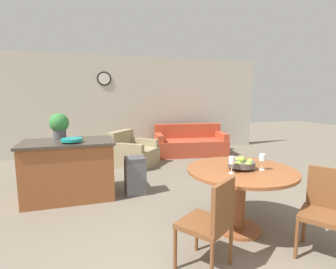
{
  "coord_description": "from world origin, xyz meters",
  "views": [
    {
      "loc": [
        -1.16,
        -1.61,
        1.62
      ],
      "look_at": [
        0.16,
        2.59,
        0.97
      ],
      "focal_mm": 28.0,
      "sensor_mm": 36.0,
      "label": 1
    }
  ],
  "objects_px": {
    "dining_table": "(241,183)",
    "fruit_bowl": "(241,164)",
    "wine_glass_left": "(232,161)",
    "potted_plant": "(59,125)",
    "couch": "(190,144)",
    "kitchen_island": "(69,169)",
    "teal_bowl": "(72,140)",
    "dining_chair_near_right": "(325,208)",
    "dining_chair_near_left": "(211,220)",
    "trash_bin": "(135,176)",
    "wine_glass_right": "(262,158)",
    "armchair": "(132,153)"
  },
  "relations": [
    {
      "from": "wine_glass_right",
      "to": "kitchen_island",
      "type": "bearing_deg",
      "value": 140.37
    },
    {
      "from": "dining_table",
      "to": "couch",
      "type": "xyz_separation_m",
      "value": [
        1.02,
        4.07,
        -0.31
      ]
    },
    {
      "from": "kitchen_island",
      "to": "trash_bin",
      "type": "xyz_separation_m",
      "value": [
        1.03,
        -0.15,
        -0.16
      ]
    },
    {
      "from": "dining_table",
      "to": "couch",
      "type": "relative_size",
      "value": 0.63
    },
    {
      "from": "dining_table",
      "to": "wine_glass_left",
      "type": "height_order",
      "value": "wine_glass_left"
    },
    {
      "from": "dining_chair_near_right",
      "to": "fruit_bowl",
      "type": "bearing_deg",
      "value": 4.88
    },
    {
      "from": "kitchen_island",
      "to": "couch",
      "type": "xyz_separation_m",
      "value": [
        3.03,
        2.35,
        -0.18
      ]
    },
    {
      "from": "wine_glass_right",
      "to": "couch",
      "type": "bearing_deg",
      "value": 78.95
    },
    {
      "from": "dining_chair_near_left",
      "to": "wine_glass_left",
      "type": "height_order",
      "value": "wine_glass_left"
    },
    {
      "from": "dining_table",
      "to": "wine_glass_left",
      "type": "distance_m",
      "value": 0.39
    },
    {
      "from": "dining_chair_near_left",
      "to": "wine_glass_right",
      "type": "relative_size",
      "value": 4.64
    },
    {
      "from": "kitchen_island",
      "to": "teal_bowl",
      "type": "height_order",
      "value": "teal_bowl"
    },
    {
      "from": "kitchen_island",
      "to": "trash_bin",
      "type": "relative_size",
      "value": 2.24
    },
    {
      "from": "wine_glass_left",
      "to": "kitchen_island",
      "type": "distance_m",
      "value": 2.62
    },
    {
      "from": "dining_chair_near_right",
      "to": "wine_glass_left",
      "type": "xyz_separation_m",
      "value": [
        -0.76,
        0.55,
        0.41
      ]
    },
    {
      "from": "dining_chair_near_right",
      "to": "couch",
      "type": "bearing_deg",
      "value": -40.68
    },
    {
      "from": "couch",
      "to": "potted_plant",
      "type": "bearing_deg",
      "value": -138.21
    },
    {
      "from": "trash_bin",
      "to": "armchair",
      "type": "distance_m",
      "value": 1.85
    },
    {
      "from": "fruit_bowl",
      "to": "teal_bowl",
      "type": "xyz_separation_m",
      "value": [
        -1.94,
        1.55,
        0.13
      ]
    },
    {
      "from": "kitchen_island",
      "to": "dining_chair_near_right",
      "type": "bearing_deg",
      "value": -43.05
    },
    {
      "from": "kitchen_island",
      "to": "teal_bowl",
      "type": "bearing_deg",
      "value": -69.08
    },
    {
      "from": "dining_chair_near_right",
      "to": "wine_glass_left",
      "type": "height_order",
      "value": "wine_glass_left"
    },
    {
      "from": "dining_chair_near_left",
      "to": "wine_glass_right",
      "type": "bearing_deg",
      "value": -7.75
    },
    {
      "from": "couch",
      "to": "armchair",
      "type": "xyz_separation_m",
      "value": [
        -1.73,
        -0.66,
        -0.01
      ]
    },
    {
      "from": "fruit_bowl",
      "to": "teal_bowl",
      "type": "bearing_deg",
      "value": 141.37
    },
    {
      "from": "dining_chair_near_left",
      "to": "kitchen_island",
      "type": "relative_size",
      "value": 0.64
    },
    {
      "from": "dining_chair_near_left",
      "to": "dining_chair_near_right",
      "type": "xyz_separation_m",
      "value": [
        1.22,
        -0.11,
        0.0
      ]
    },
    {
      "from": "potted_plant",
      "to": "dining_chair_near_right",
      "type": "bearing_deg",
      "value": -44.32
    },
    {
      "from": "couch",
      "to": "trash_bin",
      "type": "bearing_deg",
      "value": -120.71
    },
    {
      "from": "teal_bowl",
      "to": "potted_plant",
      "type": "height_order",
      "value": "potted_plant"
    },
    {
      "from": "couch",
      "to": "kitchen_island",
      "type": "bearing_deg",
      "value": -134.15
    },
    {
      "from": "potted_plant",
      "to": "wine_glass_left",
      "type": "bearing_deg",
      "value": -47.01
    },
    {
      "from": "trash_bin",
      "to": "armchair",
      "type": "bearing_deg",
      "value": 81.68
    },
    {
      "from": "wine_glass_right",
      "to": "teal_bowl",
      "type": "height_order",
      "value": "teal_bowl"
    },
    {
      "from": "wine_glass_left",
      "to": "trash_bin",
      "type": "distance_m",
      "value": 1.96
    },
    {
      "from": "wine_glass_right",
      "to": "trash_bin",
      "type": "relative_size",
      "value": 0.31
    },
    {
      "from": "wine_glass_left",
      "to": "potted_plant",
      "type": "distance_m",
      "value": 2.85
    },
    {
      "from": "kitchen_island",
      "to": "potted_plant",
      "type": "bearing_deg",
      "value": 119.01
    },
    {
      "from": "fruit_bowl",
      "to": "couch",
      "type": "xyz_separation_m",
      "value": [
        1.02,
        4.07,
        -0.55
      ]
    },
    {
      "from": "dining_chair_near_right",
      "to": "fruit_bowl",
      "type": "relative_size",
      "value": 2.84
    },
    {
      "from": "potted_plant",
      "to": "teal_bowl",
      "type": "bearing_deg",
      "value": -64.36
    },
    {
      "from": "dining_table",
      "to": "wine_glass_right",
      "type": "height_order",
      "value": "wine_glass_right"
    },
    {
      "from": "dining_chair_near_right",
      "to": "kitchen_island",
      "type": "xyz_separation_m",
      "value": [
        -2.56,
        2.39,
        -0.03
      ]
    },
    {
      "from": "kitchen_island",
      "to": "potted_plant",
      "type": "relative_size",
      "value": 3.3
    },
    {
      "from": "dining_table",
      "to": "fruit_bowl",
      "type": "distance_m",
      "value": 0.24
    },
    {
      "from": "trash_bin",
      "to": "couch",
      "type": "height_order",
      "value": "couch"
    },
    {
      "from": "wine_glass_right",
      "to": "potted_plant",
      "type": "relative_size",
      "value": 0.46
    },
    {
      "from": "dining_table",
      "to": "wine_glass_left",
      "type": "xyz_separation_m",
      "value": [
        -0.2,
        -0.11,
        0.32
      ]
    },
    {
      "from": "dining_chair_near_left",
      "to": "wine_glass_left",
      "type": "bearing_deg",
      "value": 8.28
    },
    {
      "from": "dining_chair_near_right",
      "to": "trash_bin",
      "type": "height_order",
      "value": "dining_chair_near_right"
    }
  ]
}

